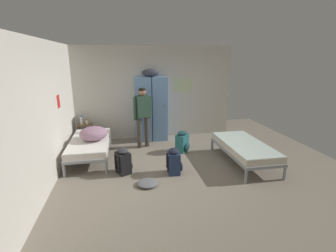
{
  "coord_description": "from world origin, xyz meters",
  "views": [
    {
      "loc": [
        -0.94,
        -4.75,
        2.38
      ],
      "look_at": [
        0.0,
        0.25,
        0.95
      ],
      "focal_mm": 26.27,
      "sensor_mm": 36.0,
      "label": 1
    }
  ],
  "objects": [
    {
      "name": "locker_bank",
      "position": [
        -0.13,
        2.24,
        0.97
      ],
      "size": [
        0.9,
        0.55,
        2.07
      ],
      "color": "#6B93C6",
      "rests_on": "ground_plane"
    },
    {
      "name": "bed_left_rear",
      "position": [
        -1.76,
        1.06,
        0.38
      ],
      "size": [
        0.9,
        1.9,
        0.49
      ],
      "color": "gray",
      "rests_on": "ground_plane"
    },
    {
      "name": "backpack_navy",
      "position": [
        0.07,
        -0.08,
        0.26
      ],
      "size": [
        0.35,
        0.33,
        0.55
      ],
      "color": "navy",
      "rests_on": "ground_plane"
    },
    {
      "name": "shelf_unit",
      "position": [
        -2.01,
        2.21,
        0.35
      ],
      "size": [
        0.38,
        0.3,
        0.57
      ],
      "color": "brown",
      "rests_on": "ground_plane"
    },
    {
      "name": "clothes_pile_grey",
      "position": [
        -0.54,
        -0.5,
        0.04
      ],
      "size": [
        0.4,
        0.4,
        0.09
      ],
      "color": "slate",
      "rests_on": "ground_plane"
    },
    {
      "name": "person_traveler",
      "position": [
        -0.43,
        1.63,
        0.98
      ],
      "size": [
        0.49,
        0.31,
        1.62
      ],
      "color": "#3D3833",
      "rests_on": "ground_plane"
    },
    {
      "name": "backpack_teal",
      "position": [
        0.54,
        1.1,
        0.26
      ],
      "size": [
        0.42,
        0.42,
        0.55
      ],
      "color": "#23666B",
      "rests_on": "ground_plane"
    },
    {
      "name": "backpack_black",
      "position": [
        -0.98,
        0.12,
        0.26
      ],
      "size": [
        0.4,
        0.39,
        0.55
      ],
      "color": "black",
      "rests_on": "ground_plane"
    },
    {
      "name": "water_bottle",
      "position": [
        -2.09,
        2.23,
        0.68
      ],
      "size": [
        0.08,
        0.08,
        0.25
      ],
      "color": "white",
      "rests_on": "shelf_unit"
    },
    {
      "name": "bedding_heap",
      "position": [
        -1.65,
        1.01,
        0.65
      ],
      "size": [
        0.64,
        0.68,
        0.31
      ],
      "color": "gray",
      "rests_on": "bed_left_rear"
    },
    {
      "name": "ground_plane",
      "position": [
        0.0,
        0.0,
        0.0
      ],
      "size": [
        8.08,
        8.08,
        0.0
      ],
      "primitive_type": "plane",
      "color": "gray"
    },
    {
      "name": "bed_right",
      "position": [
        1.76,
        0.13,
        0.38
      ],
      "size": [
        0.9,
        1.9,
        0.49
      ],
      "color": "gray",
      "rests_on": "ground_plane"
    },
    {
      "name": "lotion_bottle",
      "position": [
        -1.94,
        2.17,
        0.64
      ],
      "size": [
        0.06,
        0.06,
        0.16
      ],
      "color": "beige",
      "rests_on": "shelf_unit"
    },
    {
      "name": "room_backdrop",
      "position": [
        -1.2,
        1.24,
        1.35
      ],
      "size": [
        4.74,
        5.11,
        2.7
      ],
      "color": "beige",
      "rests_on": "ground_plane"
    }
  ]
}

